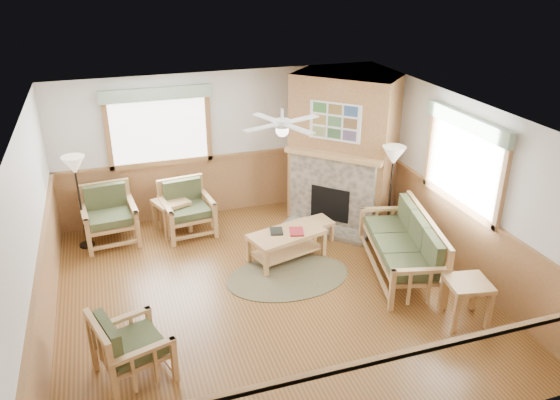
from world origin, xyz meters
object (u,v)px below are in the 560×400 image
object	(u,v)px
armchair_back_left	(109,216)
floor_lamp_right	(390,194)
armchair_left	(132,345)
end_table_chairs	(172,216)
sofa	(400,246)
armchair_back_right	(187,209)
floor_lamp_left	(80,202)
end_table_sofa	(466,301)
coffee_table	(287,246)
footstool	(318,230)

from	to	relation	value
armchair_back_left	floor_lamp_right	size ratio (longest dim) A/B	0.57
armchair_left	end_table_chairs	world-z (taller)	armchair_left
sofa	armchair_back_right	xyz separation A→B (m)	(-2.91, 2.35, -0.00)
armchair_left	floor_lamp_left	size ratio (longest dim) A/B	0.54
armchair_left	end_table_chairs	size ratio (longest dim) A/B	1.43
end_table_sofa	floor_lamp_right	size ratio (longest dim) A/B	0.36
end_table_sofa	floor_lamp_left	xyz separation A→B (m)	(-4.88, 3.80, 0.51)
armchair_back_right	coffee_table	distance (m)	1.98
coffee_table	floor_lamp_left	size ratio (longest dim) A/B	0.74
sofa	armchair_back_left	world-z (taller)	armchair_back_left
armchair_back_left	armchair_back_right	distance (m)	1.32
armchair_left	floor_lamp_right	distance (m)	4.97
sofa	footstool	world-z (taller)	sofa
armchair_back_left	coffee_table	distance (m)	3.09
coffee_table	end_table_chairs	size ratio (longest dim) A/B	1.99
end_table_chairs	footstool	bearing A→B (deg)	-24.87
armchair_back_left	coffee_table	world-z (taller)	armchair_back_left
floor_lamp_left	armchair_back_left	bearing A→B (deg)	2.42
armchair_back_left	floor_lamp_left	bearing A→B (deg)	177.34
floor_lamp_left	end_table_chairs	bearing A→B (deg)	2.67
armchair_back_right	floor_lamp_right	xyz separation A→B (m)	(3.27, -1.30, 0.39)
armchair_back_left	end_table_sofa	xyz separation A→B (m)	(4.45, -3.82, -0.18)
armchair_back_left	floor_lamp_right	bearing A→B (deg)	-22.06
sofa	floor_lamp_left	distance (m)	5.26
end_table_sofa	end_table_chairs	bearing A→B (deg)	131.28
armchair_left	end_table_chairs	xyz separation A→B (m)	(0.95, 3.56, -0.13)
armchair_back_right	end_table_sofa	xyz separation A→B (m)	(3.13, -3.72, -0.16)
sofa	coffee_table	world-z (taller)	sofa
armchair_left	floor_lamp_left	bearing A→B (deg)	-8.20
floor_lamp_right	armchair_back_right	bearing A→B (deg)	158.25
floor_lamp_right	end_table_sofa	bearing A→B (deg)	-93.09
armchair_back_left	footstool	distance (m)	3.60
sofa	footstool	distance (m)	1.63
coffee_table	footstool	world-z (taller)	coffee_table
sofa	end_table_chairs	distance (m)	4.04
end_table_chairs	floor_lamp_left	xyz separation A→B (m)	(-1.48, -0.07, 0.51)
sofa	end_table_chairs	xyz separation A→B (m)	(-3.17, 2.50, -0.17)
floor_lamp_left	footstool	bearing A→B (deg)	-14.96
coffee_table	armchair_back_left	bearing A→B (deg)	135.15
footstool	armchair_back_right	bearing A→B (deg)	155.73
end_table_chairs	end_table_sofa	world-z (taller)	end_table_sofa
floor_lamp_right	coffee_table	bearing A→B (deg)	-176.75
armchair_left	floor_lamp_left	xyz separation A→B (m)	(-0.53, 3.49, 0.38)
armchair_left	floor_lamp_right	size ratio (longest dim) A/B	0.51
floor_lamp_right	floor_lamp_left	bearing A→B (deg)	164.58
armchair_back_right	floor_lamp_right	bearing A→B (deg)	-28.53
armchair_back_left	end_table_chairs	size ratio (longest dim) A/B	1.59
end_table_chairs	floor_lamp_right	bearing A→B (deg)	-22.36
sofa	floor_lamp_right	distance (m)	1.17
floor_lamp_left	floor_lamp_right	xyz separation A→B (m)	(5.01, -1.38, 0.04)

